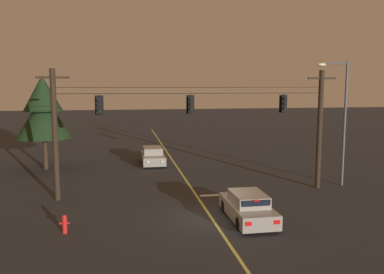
{
  "coord_description": "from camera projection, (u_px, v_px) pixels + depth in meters",
  "views": [
    {
      "loc": [
        -4.22,
        -18.49,
        6.51
      ],
      "look_at": [
        0.0,
        5.7,
        3.32
      ],
      "focal_mm": 37.38,
      "sensor_mm": 36.0,
      "label": 1
    }
  ],
  "objects": [
    {
      "name": "ground_plane",
      "position": [
        212.0,
        219.0,
        19.63
      ],
      "size": [
        180.0,
        180.0,
        0.0
      ],
      "primitive_type": "plane",
      "color": "#28282B"
    },
    {
      "name": "lane_centre_stripe",
      "position": [
        181.0,
        172.0,
        30.08
      ],
      "size": [
        0.14,
        60.0,
        0.01
      ],
      "primitive_type": "cube",
      "color": "#D1C64C",
      "rests_on": "ground"
    },
    {
      "name": "stop_bar_paint",
      "position": [
        228.0,
        194.0,
        23.95
      ],
      "size": [
        3.4,
        0.36,
        0.01
      ],
      "primitive_type": "cube",
      "color": "silver",
      "rests_on": "ground"
    },
    {
      "name": "signal_span_assembly",
      "position": [
        195.0,
        130.0,
        23.72
      ],
      "size": [
        17.75,
        0.32,
        7.43
      ],
      "color": "#2D2116",
      "rests_on": "ground"
    },
    {
      "name": "traffic_light_leftmost",
      "position": [
        99.0,
        105.0,
        22.56
      ],
      "size": [
        0.48,
        0.41,
        1.22
      ],
      "color": "black"
    },
    {
      "name": "traffic_light_left_inner",
      "position": [
        191.0,
        105.0,
        23.46
      ],
      "size": [
        0.48,
        0.41,
        1.22
      ],
      "color": "black"
    },
    {
      "name": "traffic_light_centre",
      "position": [
        284.0,
        104.0,
        24.45
      ],
      "size": [
        0.48,
        0.41,
        1.22
      ],
      "color": "black"
    },
    {
      "name": "car_waiting_near_lane",
      "position": [
        248.0,
        207.0,
        19.3
      ],
      "size": [
        1.8,
        4.33,
        1.39
      ],
      "color": "gray",
      "rests_on": "ground"
    },
    {
      "name": "car_oncoming_lead",
      "position": [
        153.0,
        156.0,
        33.22
      ],
      "size": [
        1.8,
        4.42,
        1.39
      ],
      "color": "gray",
      "rests_on": "ground"
    },
    {
      "name": "street_lamp_corner",
      "position": [
        341.0,
        112.0,
        25.51
      ],
      "size": [
        2.11,
        0.3,
        8.0
      ],
      "color": "#4C4F54",
      "rests_on": "ground"
    },
    {
      "name": "tree_verge_near",
      "position": [
        43.0,
        110.0,
        30.6
      ],
      "size": [
        4.19,
        4.19,
        7.26
      ],
      "color": "#332316",
      "rests_on": "ground"
    },
    {
      "name": "fire_hydrant",
      "position": [
        65.0,
        224.0,
        17.64
      ],
      "size": [
        0.44,
        0.22,
        0.84
      ],
      "color": "red",
      "rests_on": "ground"
    }
  ]
}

